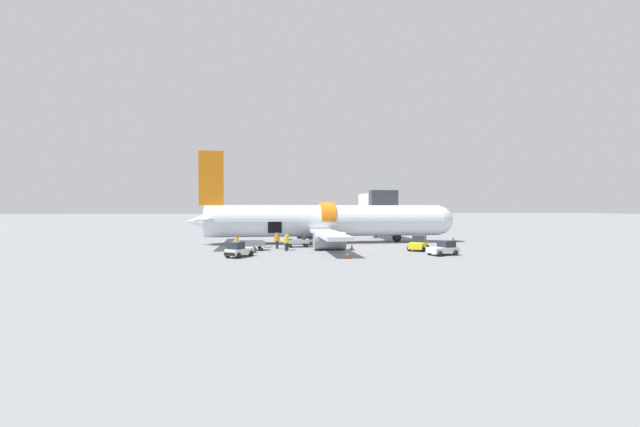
% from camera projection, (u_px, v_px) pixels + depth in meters
% --- Properties ---
extents(ground_plane, '(500.00, 500.00, 0.00)m').
position_uv_depth(ground_plane, '(341.00, 249.00, 44.17)').
color(ground_plane, slate).
extents(jet_bridge_stub, '(3.87, 9.55, 7.10)m').
position_uv_depth(jet_bridge_stub, '(377.00, 203.00, 58.55)').
color(jet_bridge_stub, '#4C4C51').
rests_on(jet_bridge_stub, ground_plane).
extents(airplane, '(35.36, 32.18, 11.84)m').
position_uv_depth(airplane, '(323.00, 221.00, 51.52)').
color(airplane, silver).
rests_on(airplane, ground_plane).
extents(baggage_tug_lead, '(3.01, 3.45, 1.62)m').
position_uv_depth(baggage_tug_lead, '(419.00, 244.00, 42.75)').
color(baggage_tug_lead, yellow).
rests_on(baggage_tug_lead, ground_plane).
extents(baggage_tug_mid, '(3.29, 2.50, 1.41)m').
position_uv_depth(baggage_tug_mid, '(444.00, 249.00, 38.46)').
color(baggage_tug_mid, silver).
rests_on(baggage_tug_mid, ground_plane).
extents(baggage_tug_rear, '(2.69, 3.13, 1.45)m').
position_uv_depth(baggage_tug_rear, '(239.00, 250.00, 36.97)').
color(baggage_tug_rear, silver).
rests_on(baggage_tug_rear, ground_plane).
extents(baggage_cart_loading, '(3.68, 2.15, 1.06)m').
position_uv_depth(baggage_cart_loading, '(252.00, 245.00, 42.62)').
color(baggage_cart_loading, '#999BA0').
rests_on(baggage_cart_loading, ground_plane).
extents(baggage_cart_queued, '(3.56, 2.01, 1.06)m').
position_uv_depth(baggage_cart_queued, '(298.00, 243.00, 46.33)').
color(baggage_cart_queued, silver).
rests_on(baggage_cart_queued, ground_plane).
extents(ground_crew_loader_a, '(0.56, 0.62, 1.84)m').
position_uv_depth(ground_crew_loader_a, '(287.00, 241.00, 43.23)').
color(ground_crew_loader_a, black).
rests_on(ground_crew_loader_a, ground_plane).
extents(ground_crew_loader_b, '(0.64, 0.49, 1.82)m').
position_uv_depth(ground_crew_loader_b, '(277.00, 240.00, 44.45)').
color(ground_crew_loader_b, '#2D2D33').
rests_on(ground_crew_loader_b, ground_plane).
extents(ground_crew_driver, '(0.50, 0.51, 1.59)m').
position_uv_depth(ground_crew_driver, '(237.00, 242.00, 44.12)').
color(ground_crew_driver, '#1E2338').
rests_on(ground_crew_driver, ground_plane).
extents(ground_crew_supervisor, '(0.62, 0.46, 1.77)m').
position_uv_depth(ground_crew_supervisor, '(286.00, 242.00, 42.06)').
color(ground_crew_supervisor, '#1E2338').
rests_on(ground_crew_supervisor, ground_plane).
extents(suitcase_on_tarmac_upright, '(0.48, 0.30, 0.62)m').
position_uv_depth(suitcase_on_tarmac_upright, '(254.00, 250.00, 40.33)').
color(suitcase_on_tarmac_upright, '#14472D').
rests_on(suitcase_on_tarmac_upright, ground_plane).
extents(safety_cone_nose, '(0.62, 0.62, 0.63)m').
position_uv_depth(safety_cone_nose, '(453.00, 240.00, 53.32)').
color(safety_cone_nose, black).
rests_on(safety_cone_nose, ground_plane).
extents(safety_cone_engine_left, '(0.53, 0.53, 0.72)m').
position_uv_depth(safety_cone_engine_left, '(348.00, 255.00, 35.99)').
color(safety_cone_engine_left, black).
rests_on(safety_cone_engine_left, ground_plane).
extents(safety_cone_wingtip, '(0.51, 0.51, 0.75)m').
position_uv_depth(safety_cone_wingtip, '(352.00, 246.00, 43.51)').
color(safety_cone_wingtip, black).
rests_on(safety_cone_wingtip, ground_plane).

